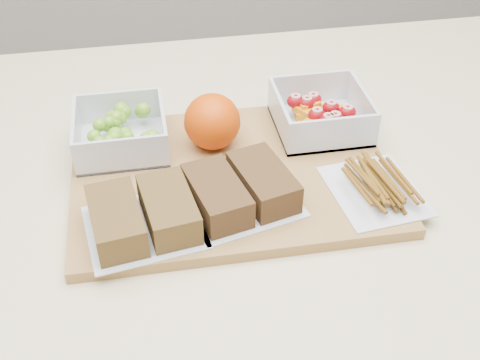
{
  "coord_description": "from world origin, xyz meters",
  "views": [
    {
      "loc": [
        -0.12,
        -0.59,
        1.41
      ],
      "look_at": [
        -0.01,
        -0.01,
        0.93
      ],
      "focal_mm": 45.0,
      "sensor_mm": 36.0,
      "label": 1
    }
  ],
  "objects_px": {
    "grape_container": "(122,132)",
    "fruit_container": "(320,115)",
    "sandwich_bag_left": "(143,215)",
    "sandwich_bag_center": "(240,189)",
    "cutting_board": "(232,176)",
    "pretzel_bag": "(376,183)",
    "orange": "(212,122)"
  },
  "relations": [
    {
      "from": "sandwich_bag_left",
      "to": "sandwich_bag_center",
      "type": "distance_m",
      "value": 0.12
    },
    {
      "from": "fruit_container",
      "to": "orange",
      "type": "relative_size",
      "value": 1.64
    },
    {
      "from": "orange",
      "to": "sandwich_bag_left",
      "type": "height_order",
      "value": "orange"
    },
    {
      "from": "sandwich_bag_center",
      "to": "pretzel_bag",
      "type": "height_order",
      "value": "sandwich_bag_center"
    },
    {
      "from": "cutting_board",
      "to": "sandwich_bag_left",
      "type": "xyz_separation_m",
      "value": [
        -0.12,
        -0.09,
        0.03
      ]
    },
    {
      "from": "sandwich_bag_left",
      "to": "fruit_container",
      "type": "bearing_deg",
      "value": 32.64
    },
    {
      "from": "fruit_container",
      "to": "sandwich_bag_center",
      "type": "relative_size",
      "value": 0.8
    },
    {
      "from": "grape_container",
      "to": "cutting_board",
      "type": "bearing_deg",
      "value": -31.49
    },
    {
      "from": "grape_container",
      "to": "sandwich_bag_left",
      "type": "xyz_separation_m",
      "value": [
        0.02,
        -0.17,
        -0.0
      ]
    },
    {
      "from": "fruit_container",
      "to": "sandwich_bag_left",
      "type": "bearing_deg",
      "value": -147.36
    },
    {
      "from": "fruit_container",
      "to": "sandwich_bag_center",
      "type": "distance_m",
      "value": 0.2
    },
    {
      "from": "pretzel_bag",
      "to": "fruit_container",
      "type": "bearing_deg",
      "value": 100.6
    },
    {
      "from": "fruit_container",
      "to": "sandwich_bag_left",
      "type": "relative_size",
      "value": 0.85
    },
    {
      "from": "orange",
      "to": "fruit_container",
      "type": "bearing_deg",
      "value": 5.9
    },
    {
      "from": "sandwich_bag_center",
      "to": "pretzel_bag",
      "type": "relative_size",
      "value": 1.13
    },
    {
      "from": "grape_container",
      "to": "fruit_container",
      "type": "distance_m",
      "value": 0.28
    },
    {
      "from": "fruit_container",
      "to": "orange",
      "type": "xyz_separation_m",
      "value": [
        -0.16,
        -0.02,
        0.02
      ]
    },
    {
      "from": "grape_container",
      "to": "sandwich_bag_center",
      "type": "xyz_separation_m",
      "value": [
        0.14,
        -0.15,
        -0.0
      ]
    },
    {
      "from": "sandwich_bag_center",
      "to": "pretzel_bag",
      "type": "xyz_separation_m",
      "value": [
        0.17,
        -0.01,
        -0.01
      ]
    },
    {
      "from": "grape_container",
      "to": "sandwich_bag_center",
      "type": "bearing_deg",
      "value": -46.78
    },
    {
      "from": "sandwich_bag_center",
      "to": "orange",
      "type": "bearing_deg",
      "value": 97.29
    },
    {
      "from": "grape_container",
      "to": "orange",
      "type": "xyz_separation_m",
      "value": [
        0.12,
        -0.02,
        0.02
      ]
    },
    {
      "from": "sandwich_bag_left",
      "to": "sandwich_bag_center",
      "type": "height_order",
      "value": "same"
    },
    {
      "from": "cutting_board",
      "to": "pretzel_bag",
      "type": "height_order",
      "value": "pretzel_bag"
    },
    {
      "from": "orange",
      "to": "sandwich_bag_left",
      "type": "distance_m",
      "value": 0.19
    },
    {
      "from": "fruit_container",
      "to": "sandwich_bag_left",
      "type": "xyz_separation_m",
      "value": [
        -0.26,
        -0.17,
        -0.0
      ]
    },
    {
      "from": "sandwich_bag_left",
      "to": "sandwich_bag_center",
      "type": "relative_size",
      "value": 0.94
    },
    {
      "from": "sandwich_bag_center",
      "to": "fruit_container",
      "type": "bearing_deg",
      "value": 44.96
    },
    {
      "from": "cutting_board",
      "to": "pretzel_bag",
      "type": "relative_size",
      "value": 2.98
    },
    {
      "from": "grape_container",
      "to": "pretzel_bag",
      "type": "distance_m",
      "value": 0.35
    },
    {
      "from": "sandwich_bag_center",
      "to": "pretzel_bag",
      "type": "bearing_deg",
      "value": -3.61
    },
    {
      "from": "orange",
      "to": "pretzel_bag",
      "type": "distance_m",
      "value": 0.23
    }
  ]
}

